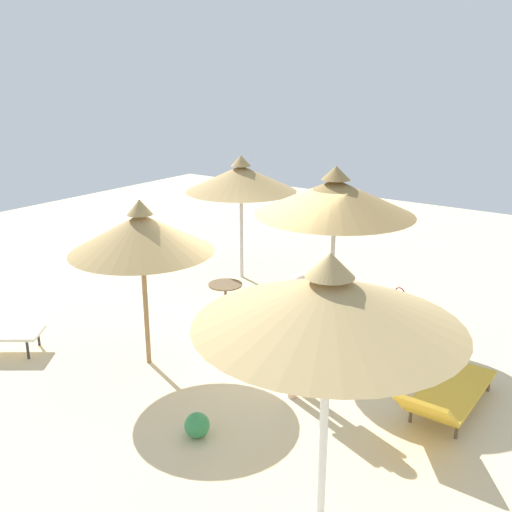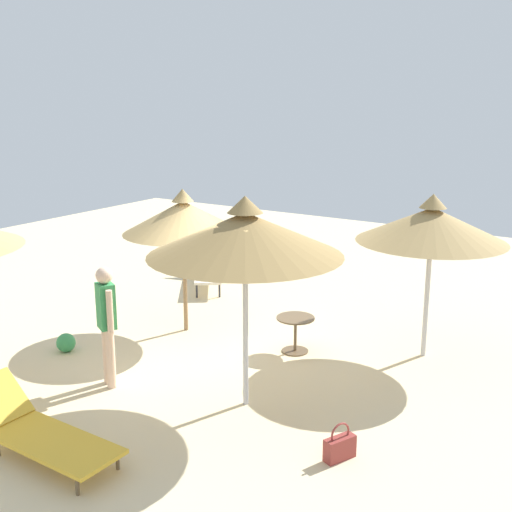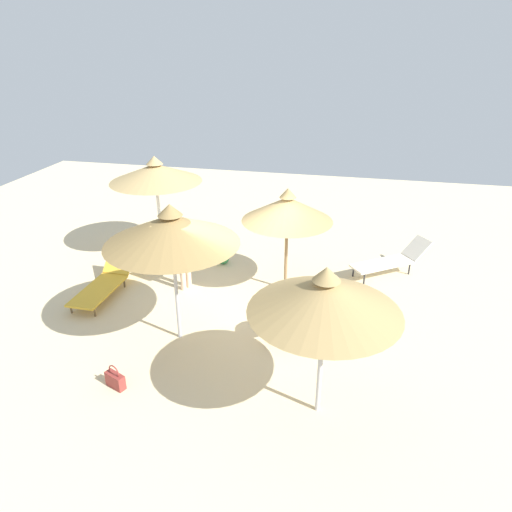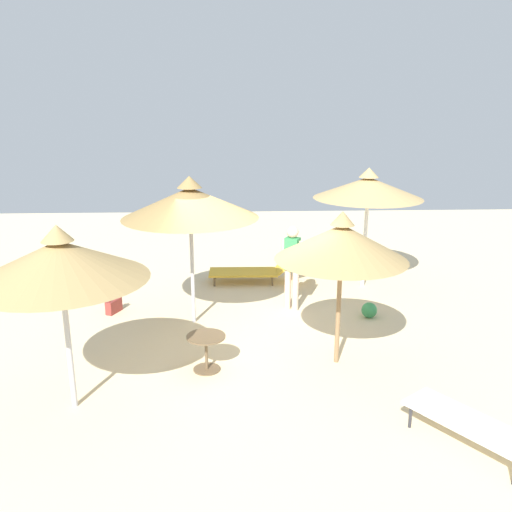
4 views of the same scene
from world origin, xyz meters
name	(u,v)px [view 2 (image 2 of 4)]	position (x,y,z in m)	size (l,w,h in m)	color
ground	(225,367)	(0.00, 0.00, -0.05)	(24.00, 24.00, 0.10)	beige
parasol_umbrella_center	(432,224)	(-2.50, -2.03, 2.16)	(2.33, 2.33, 2.64)	#B2B2B7
parasol_umbrella_near_right	(245,234)	(-1.02, 0.93, 2.38)	(2.56, 2.56, 2.87)	#B2B2B7
parasol_umbrella_front	(183,217)	(1.47, -0.86, 2.06)	(2.10, 2.10, 2.55)	olive
lounge_chair_back	(209,267)	(2.86, -3.40, 0.39)	(1.72, 2.08, 0.82)	silver
lounge_chair_edge	(38,430)	(0.31, 3.32, 0.31)	(2.16, 0.73, 0.74)	gold
person_standing_far_left	(107,318)	(0.97, 1.51, 1.03)	(0.42, 0.32, 1.78)	beige
handbag	(340,447)	(-2.70, 1.49, 0.16)	(0.29, 0.42, 0.46)	maroon
side_table_round	(295,328)	(-0.67, -1.04, 0.41)	(0.62, 0.62, 0.59)	brown
beach_ball	(66,343)	(2.48, 1.01, 0.16)	(0.31, 0.31, 0.31)	#338C4C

